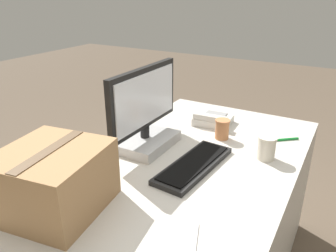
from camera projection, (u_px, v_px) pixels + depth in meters
office_desk at (174, 243)px, 1.51m from camera, size 1.80×0.90×0.73m
monitor at (145, 117)px, 1.55m from camera, size 0.51×0.24×0.39m
keyboard at (194, 165)px, 1.41m from camera, size 0.45×0.19×0.03m
desk_phone at (213, 120)px, 1.85m from camera, size 0.18×0.21×0.07m
paper_cup_left at (266, 148)px, 1.47m from camera, size 0.09×0.09×0.11m
paper_cup_right at (222, 129)px, 1.67m from camera, size 0.08×0.08×0.10m
spoon at (195, 247)px, 0.98m from camera, size 0.15×0.07×0.00m
cardboard_box at (54, 180)px, 1.12m from camera, size 0.38×0.37×0.23m
pen_marker at (287, 139)px, 1.66m from camera, size 0.09×0.10×0.01m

